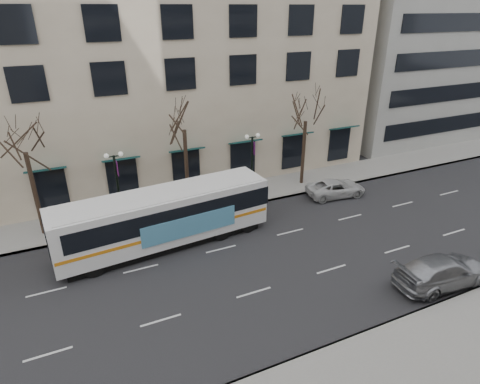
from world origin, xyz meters
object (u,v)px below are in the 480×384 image
tree_far_mid (183,116)px  white_pickup (336,188)px  silver_car (443,271)px  tree_far_right (306,109)px  city_bus (166,216)px  lamp_post_right (252,163)px  tree_far_left (22,137)px  lamp_post_left (118,185)px

tree_far_mid → white_pickup: (11.25, -3.06, -6.25)m
tree_far_mid → silver_car: (9.61, -14.64, -6.09)m
tree_far_right → tree_far_mid: bearing=180.0°
city_bus → white_pickup: size_ratio=2.85×
city_bus → silver_car: bearing=-44.2°
tree_far_mid → tree_far_right: 10.01m
white_pickup → lamp_post_right: bearing=75.6°
city_bus → silver_car: 16.12m
tree_far_mid → tree_far_right: size_ratio=1.06×
tree_far_right → white_pickup: tree_far_right is taller
tree_far_mid → silver_car: bearing=-56.7°
tree_far_right → silver_car: (-0.39, -14.64, -5.60)m
tree_far_left → silver_car: (19.61, -14.64, -5.88)m
tree_far_left → tree_far_right: (20.00, 0.00, -0.28)m
city_bus → silver_car: size_ratio=2.40×
lamp_post_right → city_bus: bearing=-153.8°
white_pickup → lamp_post_left: bearing=88.6°
tree_far_left → lamp_post_left: size_ratio=1.60×
lamp_post_right → white_pickup: lamp_post_right is taller
tree_far_left → lamp_post_left: 6.29m
tree_far_left → white_pickup: 22.30m
city_bus → white_pickup: (14.08, 1.39, -1.32)m
lamp_post_left → white_pickup: 16.58m
lamp_post_right → silver_car: lamp_post_right is taller
city_bus → lamp_post_left: bearing=114.3°
tree_far_mid → city_bus: tree_far_mid is taller
lamp_post_left → white_pickup: size_ratio=1.10×
tree_far_right → lamp_post_left: bearing=-177.7°
lamp_post_right → silver_car: (4.60, -14.04, -2.12)m
silver_car → white_pickup: size_ratio=1.19×
tree_far_mid → lamp_post_right: tree_far_mid is taller
tree_far_mid → lamp_post_right: bearing=-6.8°
tree_far_mid → lamp_post_left: size_ratio=1.64×
tree_far_left → tree_far_right: tree_far_left is taller
tree_far_mid → tree_far_left: bearing=-180.0°
tree_far_left → tree_far_mid: size_ratio=0.98×
tree_far_mid → white_pickup: 13.23m
lamp_post_left → lamp_post_right: size_ratio=1.00×
lamp_post_left → tree_far_mid: bearing=6.9°
city_bus → tree_far_mid: bearing=52.7°
silver_car → tree_far_right: bearing=2.0°
tree_far_left → silver_car: 25.17m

